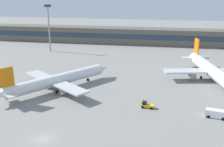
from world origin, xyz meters
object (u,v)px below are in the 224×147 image
airplane_mid (212,71)px  airplane_near (58,80)px  floodlight_tower_west (49,24)px  baggage_tug_yellow (147,105)px  service_van_white (216,114)px

airplane_mid → airplane_near: bearing=-160.2°
airplane_mid → floodlight_tower_west: size_ratio=2.01×
baggage_tug_yellow → floodlight_tower_west: 82.51m
airplane_near → airplane_mid: airplane_mid is taller
airplane_near → baggage_tug_yellow: 30.15m
airplane_mid → service_van_white: (-3.27, -29.74, -2.44)m
floodlight_tower_west → service_van_white: bearing=-42.5°
airplane_near → baggage_tug_yellow: size_ratio=9.53×
airplane_mid → service_van_white: airplane_mid is taller
service_van_white → floodlight_tower_west: bearing=137.5°
airplane_mid → floodlight_tower_west: bearing=154.7°
baggage_tug_yellow → service_van_white: bearing=-9.4°
baggage_tug_yellow → service_van_white: 17.65m
airplane_near → floodlight_tower_west: size_ratio=1.55×
floodlight_tower_west → baggage_tug_yellow: bearing=-49.3°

